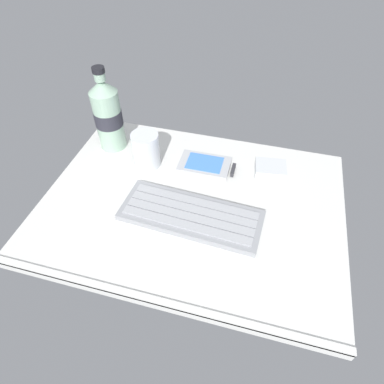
# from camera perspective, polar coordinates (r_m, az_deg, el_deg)

# --- Properties ---
(ground_plane) EXTENTS (0.64, 0.48, 0.03)m
(ground_plane) POSITION_cam_1_polar(r_m,az_deg,el_deg) (0.72, -0.05, -2.34)
(ground_plane) COLOR silver
(keyboard) EXTENTS (0.30, 0.13, 0.02)m
(keyboard) POSITION_cam_1_polar(r_m,az_deg,el_deg) (0.67, -0.18, -4.04)
(keyboard) COLOR #93969B
(keyboard) RESTS_ON ground_plane
(handheld_device) EXTENTS (0.13, 0.08, 0.02)m
(handheld_device) POSITION_cam_1_polar(r_m,az_deg,el_deg) (0.78, 2.66, 4.62)
(handheld_device) COLOR #B7BABF
(handheld_device) RESTS_ON ground_plane
(juice_cup) EXTENTS (0.06, 0.06, 0.09)m
(juice_cup) POSITION_cam_1_polar(r_m,az_deg,el_deg) (0.78, -7.98, 7.08)
(juice_cup) COLOR silver
(juice_cup) RESTS_ON ground_plane
(water_bottle) EXTENTS (0.07, 0.07, 0.21)m
(water_bottle) POSITION_cam_1_polar(r_m,az_deg,el_deg) (0.83, -14.43, 12.88)
(water_bottle) COLOR #9EC1A8
(water_bottle) RESTS_ON ground_plane
(charger_block) EXTENTS (0.08, 0.06, 0.02)m
(charger_block) POSITION_cam_1_polar(r_m,az_deg,el_deg) (0.79, 13.46, 3.84)
(charger_block) COLOR silver
(charger_block) RESTS_ON ground_plane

